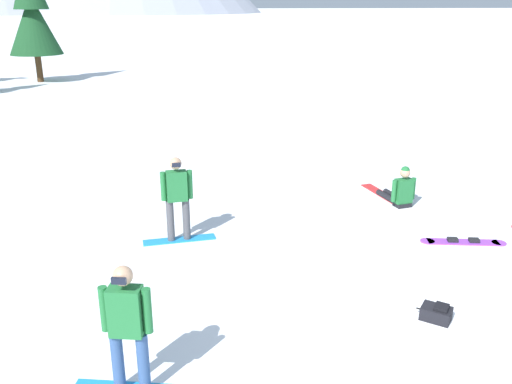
{
  "coord_description": "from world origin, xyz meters",
  "views": [
    {
      "loc": [
        -2.89,
        -6.16,
        4.6
      ],
      "look_at": [
        -1.61,
        4.01,
        1.0
      ],
      "focal_mm": 38.13,
      "sensor_mm": 36.0,
      "label": 1
    }
  ],
  "objects_px": {
    "snowboarder_background": "(399,190)",
    "backpack_black": "(437,313)",
    "snowboarder_foreground": "(127,328)",
    "snowboarder_midground": "(177,197)",
    "pine_tree_twin": "(32,12)",
    "loose_snowboard_near_left": "(463,242)"
  },
  "relations": [
    {
      "from": "snowboarder_background",
      "to": "backpack_black",
      "type": "distance_m",
      "value": 5.09
    },
    {
      "from": "snowboarder_foreground",
      "to": "backpack_black",
      "type": "bearing_deg",
      "value": 13.44
    },
    {
      "from": "snowboarder_midground",
      "to": "pine_tree_twin",
      "type": "distance_m",
      "value": 26.07
    },
    {
      "from": "snowboarder_foreground",
      "to": "loose_snowboard_near_left",
      "type": "height_order",
      "value": "snowboarder_foreground"
    },
    {
      "from": "loose_snowboard_near_left",
      "to": "snowboarder_foreground",
      "type": "bearing_deg",
      "value": -149.48
    },
    {
      "from": "snowboarder_background",
      "to": "loose_snowboard_near_left",
      "type": "bearing_deg",
      "value": -78.16
    },
    {
      "from": "loose_snowboard_near_left",
      "to": "backpack_black",
      "type": "height_order",
      "value": "backpack_black"
    },
    {
      "from": "backpack_black",
      "to": "pine_tree_twin",
      "type": "bearing_deg",
      "value": 114.06
    },
    {
      "from": "snowboarder_background",
      "to": "pine_tree_twin",
      "type": "height_order",
      "value": "pine_tree_twin"
    },
    {
      "from": "loose_snowboard_near_left",
      "to": "pine_tree_twin",
      "type": "distance_m",
      "value": 29.28
    },
    {
      "from": "snowboarder_background",
      "to": "backpack_black",
      "type": "bearing_deg",
      "value": -104.63
    },
    {
      "from": "snowboarder_foreground",
      "to": "pine_tree_twin",
      "type": "bearing_deg",
      "value": 105.42
    },
    {
      "from": "backpack_black",
      "to": "snowboarder_background",
      "type": "bearing_deg",
      "value": 75.37
    },
    {
      "from": "loose_snowboard_near_left",
      "to": "pine_tree_twin",
      "type": "bearing_deg",
      "value": 119.36
    },
    {
      "from": "snowboarder_foreground",
      "to": "backpack_black",
      "type": "distance_m",
      "value": 4.66
    },
    {
      "from": "snowboarder_foreground",
      "to": "pine_tree_twin",
      "type": "height_order",
      "value": "pine_tree_twin"
    },
    {
      "from": "snowboarder_midground",
      "to": "loose_snowboard_near_left",
      "type": "relative_size",
      "value": 1.02
    },
    {
      "from": "snowboarder_midground",
      "to": "snowboarder_background",
      "type": "xyz_separation_m",
      "value": [
        5.21,
        1.48,
        -0.59
      ]
    },
    {
      "from": "snowboarder_foreground",
      "to": "loose_snowboard_near_left",
      "type": "relative_size",
      "value": 1.0
    },
    {
      "from": "snowboarder_midground",
      "to": "pine_tree_twin",
      "type": "height_order",
      "value": "pine_tree_twin"
    },
    {
      "from": "snowboarder_foreground",
      "to": "pine_tree_twin",
      "type": "xyz_separation_m",
      "value": [
        -7.99,
        28.96,
        3.09
      ]
    },
    {
      "from": "snowboarder_foreground",
      "to": "snowboarder_background",
      "type": "xyz_separation_m",
      "value": [
        5.75,
        5.99,
        -0.57
      ]
    }
  ]
}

